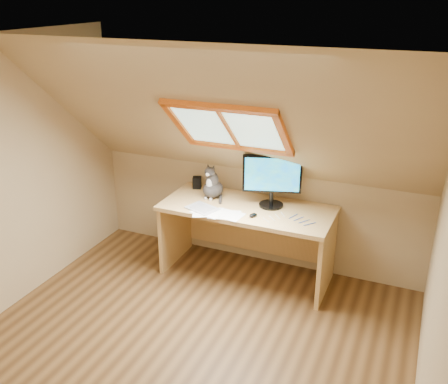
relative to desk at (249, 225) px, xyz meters
The scene contains 10 objects.
ground 1.55m from the desk, 92.06° to the right, with size 3.50×3.50×0.00m, color brown.
room_shell 1.79m from the desk, 91.93° to the right, with size 3.52×3.52×2.41m.
desk is the anchor object (origin of this frame).
monitor 0.57m from the desk, ahead, with size 0.55×0.24×0.52m.
cat 0.54m from the desk, behind, with size 0.22×0.26×0.37m.
desk_speaker 0.75m from the desk, 164.84° to the left, with size 0.09×0.09×0.12m, color black.
graphics_tablet 0.53m from the desk, 141.97° to the right, with size 0.29×0.21×0.01m, color #B2B2B7.
mouse 0.38m from the desk, 63.85° to the right, with size 0.05×0.09×0.03m, color black.
papers 0.45m from the desk, 120.81° to the right, with size 0.35×0.30×0.01m.
cables 0.56m from the desk, 21.98° to the right, with size 0.51×0.26×0.01m.
Camera 1 is at (1.58, -2.77, 2.71)m, focal length 40.00 mm.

